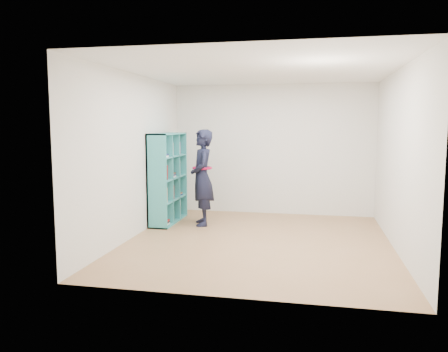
# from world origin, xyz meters

# --- Properties ---
(floor) EXTENTS (4.50, 4.50, 0.00)m
(floor) POSITION_xyz_m (0.00, 0.00, 0.00)
(floor) COLOR #9B7146
(floor) RESTS_ON ground
(ceiling) EXTENTS (4.50, 4.50, 0.00)m
(ceiling) POSITION_xyz_m (0.00, 0.00, 2.60)
(ceiling) COLOR white
(ceiling) RESTS_ON wall_back
(wall_left) EXTENTS (0.02, 4.50, 2.60)m
(wall_left) POSITION_xyz_m (-2.00, 0.00, 1.30)
(wall_left) COLOR silver
(wall_left) RESTS_ON floor
(wall_right) EXTENTS (0.02, 4.50, 2.60)m
(wall_right) POSITION_xyz_m (2.00, 0.00, 1.30)
(wall_right) COLOR silver
(wall_right) RESTS_ON floor
(wall_back) EXTENTS (4.00, 0.02, 2.60)m
(wall_back) POSITION_xyz_m (0.00, 2.25, 1.30)
(wall_back) COLOR silver
(wall_back) RESTS_ON floor
(wall_front) EXTENTS (4.00, 0.02, 2.60)m
(wall_front) POSITION_xyz_m (0.00, -2.25, 1.30)
(wall_front) COLOR silver
(wall_front) RESTS_ON floor
(bookshelf) EXTENTS (0.36, 1.24, 1.65)m
(bookshelf) POSITION_xyz_m (-1.84, 1.07, 0.81)
(bookshelf) COLOR teal
(bookshelf) RESTS_ON floor
(person) EXTENTS (0.60, 0.73, 1.72)m
(person) POSITION_xyz_m (-1.13, 0.95, 0.86)
(person) COLOR black
(person) RESTS_ON floor
(smartphone) EXTENTS (0.04, 0.10, 0.13)m
(smartphone) POSITION_xyz_m (-1.30, 0.98, 0.97)
(smartphone) COLOR silver
(smartphone) RESTS_ON person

